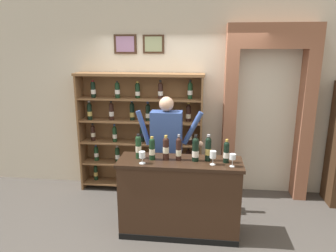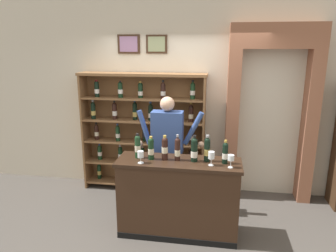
% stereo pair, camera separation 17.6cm
% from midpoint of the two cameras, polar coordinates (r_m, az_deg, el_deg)
% --- Properties ---
extents(ground_plane, '(14.00, 14.00, 0.02)m').
position_cam_midpoint_polar(ground_plane, '(4.29, 1.36, -18.71)').
color(ground_plane, '#47423D').
extents(back_wall, '(12.00, 0.19, 3.10)m').
position_cam_midpoint_polar(back_wall, '(5.08, 3.68, 5.61)').
color(back_wall, beige).
rests_on(back_wall, ground).
extents(wine_shelf, '(2.01, 0.34, 1.92)m').
position_cam_midpoint_polar(wine_shelf, '(5.06, -3.50, -0.48)').
color(wine_shelf, brown).
rests_on(wine_shelf, ground).
extents(archway_doorway, '(1.31, 0.45, 2.64)m').
position_cam_midpoint_polar(archway_doorway, '(5.01, 19.10, 3.92)').
color(archway_doorway, '#935B42').
rests_on(archway_doorway, ground).
extents(tasting_counter, '(1.51, 0.50, 0.98)m').
position_cam_midpoint_polar(tasting_counter, '(4.02, 3.16, -12.88)').
color(tasting_counter, '#382316').
rests_on(tasting_counter, ground).
extents(shopkeeper, '(0.95, 0.22, 1.66)m').
position_cam_midpoint_polar(shopkeeper, '(4.37, 1.04, -2.86)').
color(shopkeeper, '#2D3347').
rests_on(shopkeeper, ground).
extents(tasting_bottle_rosso, '(0.07, 0.07, 0.31)m').
position_cam_midpoint_polar(tasting_bottle_rosso, '(3.88, -4.24, -3.65)').
color(tasting_bottle_rosso, '#19381E').
rests_on(tasting_bottle_rosso, tasting_counter).
extents(tasting_bottle_brunello, '(0.07, 0.07, 0.29)m').
position_cam_midpoint_polar(tasting_bottle_brunello, '(3.82, -1.78, -4.06)').
color(tasting_bottle_brunello, black).
rests_on(tasting_bottle_brunello, tasting_counter).
extents(tasting_bottle_super_tuscan, '(0.08, 0.08, 0.31)m').
position_cam_midpoint_polar(tasting_bottle_super_tuscan, '(3.80, 0.74, -4.00)').
color(tasting_bottle_super_tuscan, black).
rests_on(tasting_bottle_super_tuscan, tasting_counter).
extents(tasting_bottle_bianco, '(0.07, 0.07, 0.32)m').
position_cam_midpoint_polar(tasting_bottle_bianco, '(3.79, 3.06, -4.21)').
color(tasting_bottle_bianco, black).
rests_on(tasting_bottle_bianco, tasting_counter).
extents(tasting_bottle_prosecco, '(0.08, 0.08, 0.33)m').
position_cam_midpoint_polar(tasting_bottle_prosecco, '(3.77, 6.14, -4.30)').
color(tasting_bottle_prosecco, black).
rests_on(tasting_bottle_prosecco, tasting_counter).
extents(tasting_bottle_chianti, '(0.07, 0.07, 0.33)m').
position_cam_midpoint_polar(tasting_bottle_chianti, '(3.79, 8.44, -4.16)').
color(tasting_bottle_chianti, black).
rests_on(tasting_bottle_chianti, tasting_counter).
extents(tasting_bottle_vin_santo, '(0.07, 0.07, 0.29)m').
position_cam_midpoint_polar(tasting_bottle_vin_santo, '(3.77, 11.67, -4.76)').
color(tasting_bottle_vin_santo, black).
rests_on(tasting_bottle_vin_santo, tasting_counter).
extents(wine_glass_center, '(0.07, 0.07, 0.15)m').
position_cam_midpoint_polar(wine_glass_center, '(3.71, -3.64, -5.25)').
color(wine_glass_center, silver).
rests_on(wine_glass_center, tasting_counter).
extents(wine_glass_left, '(0.07, 0.07, 0.17)m').
position_cam_midpoint_polar(wine_glass_left, '(3.68, 9.25, -5.35)').
color(wine_glass_left, silver).
rests_on(wine_glass_left, tasting_counter).
extents(wine_glass_right, '(0.07, 0.07, 0.15)m').
position_cam_midpoint_polar(wine_glass_right, '(3.66, 12.73, -5.74)').
color(wine_glass_right, silver).
rests_on(wine_glass_right, tasting_counter).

